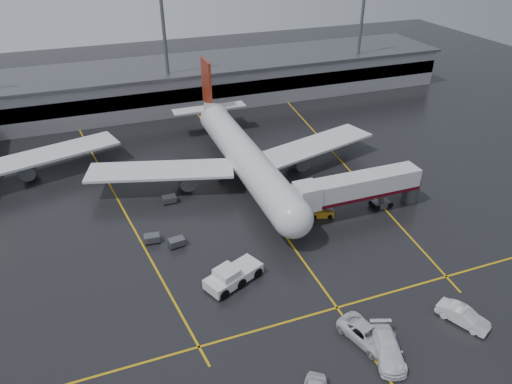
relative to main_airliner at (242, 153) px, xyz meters
name	(u,v)px	position (x,y,z in m)	size (l,w,h in m)	color
ground	(264,206)	(0.00, -9.70, -4.21)	(220.00, 220.00, 0.00)	black
apron_line_centre	(264,206)	(0.00, -9.70, -4.20)	(0.25, 90.00, 0.02)	gold
apron_line_stop	(337,308)	(0.00, -31.70, -4.20)	(60.00, 0.25, 0.02)	gold
apron_line_left	(117,198)	(-20.00, 0.30, -4.20)	(0.25, 70.00, 0.02)	gold
apron_line_right	(339,159)	(18.00, 0.30, -4.20)	(0.25, 70.00, 0.02)	gold
terminal	(187,83)	(0.00, 38.23, 0.11)	(122.00, 19.00, 8.60)	gray
light_mast_mid	(165,44)	(-5.00, 32.30, 10.27)	(3.00, 1.20, 25.45)	#595B60
light_mast_right	(361,28)	(40.00, 32.30, 10.27)	(3.00, 1.20, 25.45)	#595B60
main_airliner	(242,153)	(0.00, 0.00, 0.00)	(48.80, 45.60, 14.10)	silver
jet_bridge	(359,188)	(11.87, -15.70, -0.28)	(19.90, 3.40, 6.05)	silver
pushback_tractor	(232,276)	(-9.46, -23.84, -3.21)	(7.57, 5.42, 2.51)	silver
belt_loader	(321,213)	(6.73, -14.86, -3.68)	(3.63, 2.40, 2.13)	gold
service_van_a	(367,334)	(0.47, -36.76, -3.35)	(2.85, 6.19, 1.72)	silver
service_van_b	(387,349)	(1.36, -39.07, -3.30)	(2.55, 6.27, 1.82)	white
service_van_c	(463,316)	(11.25, -38.14, -3.32)	(1.88, 5.39, 1.78)	silver
baggage_cart_a	(177,242)	(-14.01, -14.64, -3.58)	(2.15, 1.55, 1.12)	#595B60
baggage_cart_b	(152,238)	(-16.86, -12.70, -3.58)	(2.14, 1.53, 1.12)	#595B60
baggage_cart_c	(169,199)	(-12.79, -3.82, -3.58)	(2.00, 1.30, 1.12)	#595B60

